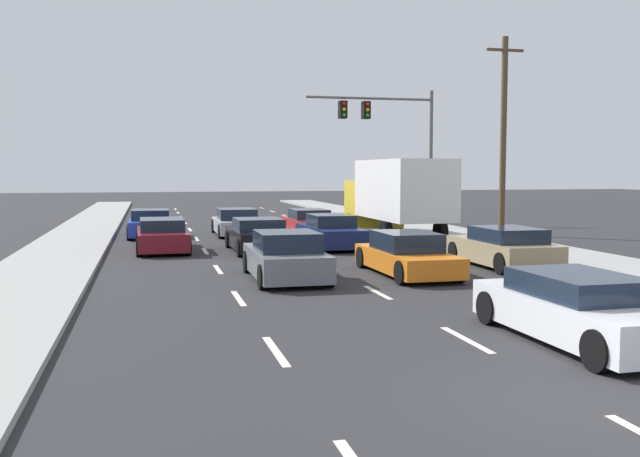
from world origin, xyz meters
TOP-DOWN VIEW (x-y plane):
  - ground_plane at (0.00, 25.00)m, footprint 140.00×140.00m
  - sidewalk_right at (8.44, 20.00)m, footprint 2.99×80.00m
  - sidewalk_left at (-8.44, 20.00)m, footprint 2.99×80.00m
  - lane_markings at (-0.00, 21.14)m, footprint 6.94×57.00m
  - car_blue at (-5.33, 25.24)m, footprint 2.00×4.62m
  - car_maroon at (-4.94, 19.21)m, footprint 1.94×4.69m
  - car_silver at (-1.48, 24.98)m, footprint 1.99×4.30m
  - car_black at (-1.50, 18.13)m, footprint 2.06×4.25m
  - car_gray at (-1.79, 11.18)m, footprint 1.95×4.18m
  - car_red at (1.92, 24.94)m, footprint 2.00×4.68m
  - car_navy at (1.45, 18.82)m, footprint 1.93×4.55m
  - car_orange at (1.76, 11.32)m, footprint 1.86×4.54m
  - car_white at (1.81, 3.04)m, footprint 1.93×4.52m
  - box_truck at (5.04, 21.46)m, footprint 2.68×8.03m
  - car_tan at (5.26, 12.21)m, footprint 1.95×4.32m
  - traffic_signal_mast at (7.26, 30.02)m, footprint 7.32×0.69m
  - utility_pole_mid at (10.41, 22.07)m, footprint 1.80×0.28m

SIDE VIEW (x-z plane):
  - ground_plane at x=0.00m, z-range 0.00..0.00m
  - lane_markings at x=0.00m, z-range 0.00..0.01m
  - sidewalk_right at x=8.44m, z-range 0.00..0.14m
  - sidewalk_left at x=-8.44m, z-range 0.00..0.14m
  - car_red at x=1.92m, z-range -0.05..1.12m
  - car_orange at x=1.76m, z-range -0.05..1.17m
  - car_blue at x=-5.33m, z-range -0.05..1.18m
  - car_maroon at x=-4.94m, z-range -0.04..1.17m
  - car_white at x=1.81m, z-range -0.03..1.16m
  - car_silver at x=-1.48m, z-range -0.05..1.19m
  - car_black at x=-1.50m, z-range -0.04..1.18m
  - car_navy at x=1.45m, z-range -0.06..1.22m
  - car_tan at x=5.26m, z-range -0.03..1.20m
  - car_gray at x=-1.79m, z-range -0.06..1.27m
  - box_truck at x=5.04m, z-range 0.27..3.70m
  - utility_pole_mid at x=10.41m, z-range 0.14..9.15m
  - traffic_signal_mast at x=7.26m, z-range 1.83..9.28m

